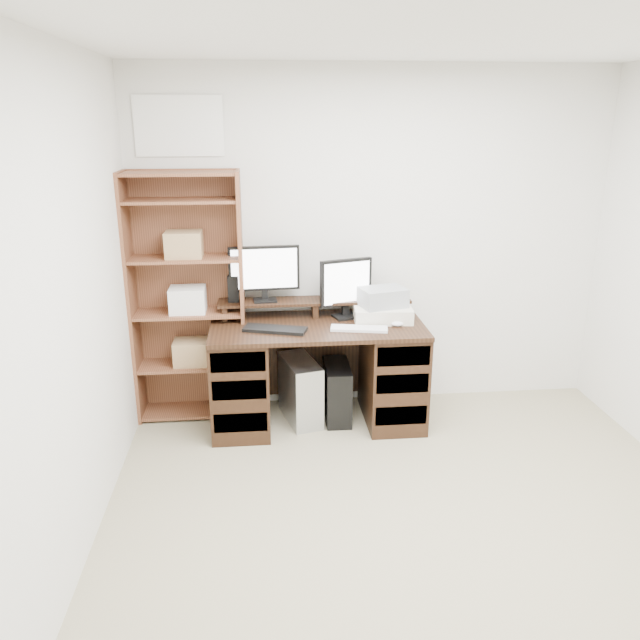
{
  "coord_description": "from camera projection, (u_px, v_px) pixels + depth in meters",
  "views": [
    {
      "loc": [
        -0.82,
        -2.5,
        2.15
      ],
      "look_at": [
        -0.44,
        1.43,
        0.85
      ],
      "focal_mm": 35.0,
      "sensor_mm": 36.0,
      "label": 1
    }
  ],
  "objects": [
    {
      "name": "room",
      "position": [
        451.0,
        332.0,
        2.72
      ],
      "size": [
        3.54,
        4.04,
        2.54
      ],
      "color": "gray",
      "rests_on": "ground"
    },
    {
      "name": "desk",
      "position": [
        317.0,
        371.0,
        4.5
      ],
      "size": [
        1.5,
        0.7,
        0.75
      ],
      "color": "black",
      "rests_on": "ground"
    },
    {
      "name": "riser_shelf",
      "position": [
        315.0,
        303.0,
        4.56
      ],
      "size": [
        1.4,
        0.22,
        0.12
      ],
      "color": "black",
      "rests_on": "desk"
    },
    {
      "name": "monitor_wide",
      "position": [
        264.0,
        270.0,
        4.45
      ],
      "size": [
        0.51,
        0.14,
        0.4
      ],
      "rotation": [
        0.0,
        0.0,
        0.07
      ],
      "color": "black",
      "rests_on": "riser_shelf"
    },
    {
      "name": "monitor_small",
      "position": [
        346.0,
        286.0,
        4.48
      ],
      "size": [
        0.38,
        0.19,
        0.43
      ],
      "rotation": [
        0.0,
        0.0,
        0.3
      ],
      "color": "black",
      "rests_on": "desk"
    },
    {
      "name": "speaker",
      "position": [
        234.0,
        288.0,
        4.48
      ],
      "size": [
        0.08,
        0.08,
        0.19
      ],
      "primitive_type": "cube",
      "rotation": [
        0.0,
        0.0,
        -0.07
      ],
      "color": "black",
      "rests_on": "riser_shelf"
    },
    {
      "name": "keyboard_black",
      "position": [
        275.0,
        329.0,
        4.24
      ],
      "size": [
        0.45,
        0.26,
        0.02
      ],
      "primitive_type": "cube",
      "rotation": [
        0.0,
        0.0,
        -0.3
      ],
      "color": "black",
      "rests_on": "desk"
    },
    {
      "name": "keyboard_white",
      "position": [
        359.0,
        329.0,
        4.27
      ],
      "size": [
        0.4,
        0.19,
        0.02
      ],
      "primitive_type": "cube",
      "rotation": [
        0.0,
        0.0,
        -0.19
      ],
      "color": "silver",
      "rests_on": "desk"
    },
    {
      "name": "mouse",
      "position": [
        397.0,
        324.0,
        4.34
      ],
      "size": [
        0.1,
        0.07,
        0.04
      ],
      "primitive_type": "ellipsoid",
      "rotation": [
        0.0,
        0.0,
        0.2
      ],
      "color": "silver",
      "rests_on": "desk"
    },
    {
      "name": "printer",
      "position": [
        382.0,
        313.0,
        4.47
      ],
      "size": [
        0.43,
        0.33,
        0.1
      ],
      "primitive_type": "cube",
      "rotation": [
        0.0,
        0.0,
        -0.07
      ],
      "color": "beige",
      "rests_on": "desk"
    },
    {
      "name": "basket",
      "position": [
        383.0,
        297.0,
        4.43
      ],
      "size": [
        0.36,
        0.3,
        0.13
      ],
      "primitive_type": "cube",
      "rotation": [
        0.0,
        0.0,
        0.26
      ],
      "color": "gray",
      "rests_on": "printer"
    },
    {
      "name": "tower_silver",
      "position": [
        300.0,
        390.0,
        4.57
      ],
      "size": [
        0.31,
        0.5,
        0.47
      ],
      "primitive_type": "cube",
      "rotation": [
        0.0,
        0.0,
        0.25
      ],
      "color": "#B0B3B7",
      "rests_on": "ground"
    },
    {
      "name": "tower_black",
      "position": [
        337.0,
        392.0,
        4.6
      ],
      "size": [
        0.19,
        0.42,
        0.42
      ],
      "rotation": [
        0.0,
        0.0,
        -0.02
      ],
      "color": "black",
      "rests_on": "ground"
    },
    {
      "name": "bookshelf",
      "position": [
        188.0,
        296.0,
        4.46
      ],
      "size": [
        0.8,
        0.3,
        1.8
      ],
      "color": "brown",
      "rests_on": "ground"
    }
  ]
}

